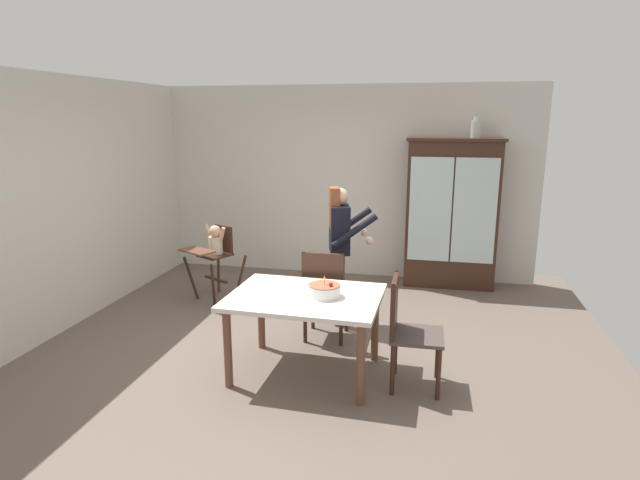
{
  "coord_description": "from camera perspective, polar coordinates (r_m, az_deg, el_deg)",
  "views": [
    {
      "loc": [
        1.21,
        -4.63,
        2.25
      ],
      "look_at": [
        0.06,
        0.7,
        0.95
      ],
      "focal_mm": 28.9,
      "sensor_mm": 36.0,
      "label": 1
    }
  ],
  "objects": [
    {
      "name": "wall_back",
      "position": [
        7.42,
        2.74,
        6.41
      ],
      "size": [
        5.32,
        0.06,
        2.7
      ],
      "primitive_type": "cube",
      "color": "beige",
      "rests_on": "ground_plane"
    },
    {
      "name": "high_chair_with_toddler",
      "position": [
        6.57,
        -11.56,
        -0.94
      ],
      "size": [
        0.77,
        0.84,
        0.95
      ],
      "rotation": [
        0.0,
        0.0,
        -0.48
      ],
      "color": "#382116",
      "rests_on": "ground_plane"
    },
    {
      "name": "ceramic_vase",
      "position": [
        7.03,
        16.9,
        11.74
      ],
      "size": [
        0.13,
        0.13,
        0.27
      ],
      "color": "#B2B7B2",
      "rests_on": "china_cabinet"
    },
    {
      "name": "dining_table",
      "position": [
        4.55,
        -1.66,
        -7.26
      ],
      "size": [
        1.35,
        1.03,
        0.74
      ],
      "color": "silver",
      "rests_on": "ground_plane"
    },
    {
      "name": "dining_chair_far_side",
      "position": [
        5.23,
        0.51,
        -5.5
      ],
      "size": [
        0.44,
        0.44,
        0.96
      ],
      "rotation": [
        0.0,
        0.0,
        3.15
      ],
      "color": "#382116",
      "rests_on": "ground_plane"
    },
    {
      "name": "adult_person",
      "position": [
        5.58,
        2.23,
        0.12
      ],
      "size": [
        0.6,
        0.59,
        1.53
      ],
      "rotation": [
        0.0,
        0.0,
        1.84
      ],
      "color": "#47474C",
      "rests_on": "ground_plane"
    },
    {
      "name": "dining_chair_right_end",
      "position": [
        4.44,
        9.42,
        -9.2
      ],
      "size": [
        0.44,
        0.44,
        0.96
      ],
      "rotation": [
        0.0,
        0.0,
        1.58
      ],
      "color": "#382116",
      "rests_on": "ground_plane"
    },
    {
      "name": "ground_plane",
      "position": [
        5.29,
        -2.23,
        -11.78
      ],
      "size": [
        6.24,
        6.24,
        0.0
      ],
      "primitive_type": "plane",
      "color": "#66564C"
    },
    {
      "name": "china_cabinet",
      "position": [
        7.12,
        14.34,
        2.89
      ],
      "size": [
        1.24,
        0.48,
        2.0
      ],
      "color": "#382116",
      "rests_on": "ground_plane"
    },
    {
      "name": "birthday_cake",
      "position": [
        4.47,
        0.49,
        -5.61
      ],
      "size": [
        0.28,
        0.28,
        0.19
      ],
      "color": "white",
      "rests_on": "dining_table"
    },
    {
      "name": "wall_left",
      "position": [
        6.08,
        -27.18,
        3.41
      ],
      "size": [
        0.06,
        5.32,
        2.7
      ],
      "primitive_type": "cube",
      "color": "beige",
      "rests_on": "ground_plane"
    }
  ]
}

